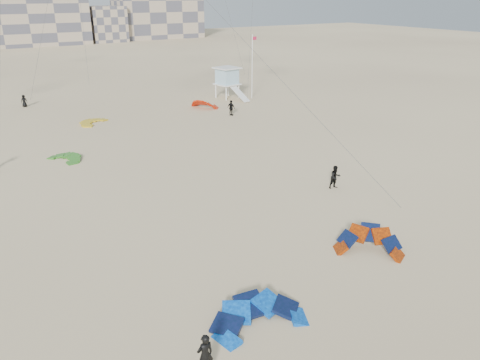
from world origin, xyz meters
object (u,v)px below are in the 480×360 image
kite_ground_orange (368,252)px  lifeguard_tower_near (227,83)px  kite_ground_blue (259,323)px  kitesurfer_main (205,355)px

kite_ground_orange → lifeguard_tower_near: bearing=116.6°
kite_ground_blue → kite_ground_orange: size_ratio=1.23×
kite_ground_blue → kite_ground_orange: kite_ground_orange is taller
kite_ground_orange → kitesurfer_main: bearing=-118.9°
kite_ground_orange → lifeguard_tower_near: 42.75m
kitesurfer_main → kite_ground_blue: bearing=-159.0°
kitesurfer_main → lifeguard_tower_near: (26.26, 43.63, 1.15)m
kite_ground_orange → kite_ground_blue: bearing=-122.0°
kite_ground_blue → kitesurfer_main: 3.87m
kitesurfer_main → lifeguard_tower_near: lifeguard_tower_near is taller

